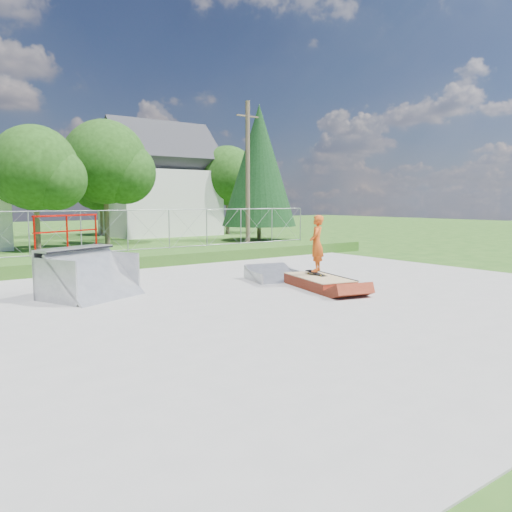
{
  "coord_description": "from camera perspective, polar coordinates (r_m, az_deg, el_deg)",
  "views": [
    {
      "loc": [
        -8.35,
        -10.28,
        2.68
      ],
      "look_at": [
        0.12,
        1.22,
        1.1
      ],
      "focal_mm": 35.0,
      "sensor_mm": 36.0,
      "label": 1
    }
  ],
  "objects": [
    {
      "name": "flat_bank_ramp",
      "position": [
        16.77,
        2.01,
        -2.08
      ],
      "size": [
        1.86,
        1.94,
        0.47
      ],
      "primitive_type": null,
      "rotation": [
        0.0,
        0.0,
        -0.24
      ],
      "color": "#97999E",
      "rests_on": "concrete_pad"
    },
    {
      "name": "tree_left_near",
      "position": [
        28.92,
        -23.42,
        8.88
      ],
      "size": [
        4.76,
        4.48,
        6.65
      ],
      "color": "brown",
      "rests_on": "ground"
    },
    {
      "name": "conifer_tree",
      "position": [
        34.12,
        0.36,
        10.28
      ],
      "size": [
        5.04,
        5.04,
        9.1
      ],
      "color": "brown",
      "rests_on": "ground"
    },
    {
      "name": "concrete_pad",
      "position": [
        13.51,
        2.67,
        -5.05
      ],
      "size": [
        20.0,
        16.0,
        0.04
      ],
      "primitive_type": "cube",
      "color": "gray",
      "rests_on": "ground"
    },
    {
      "name": "quarter_pipe",
      "position": [
        14.42,
        -18.32,
        -0.12
      ],
      "size": [
        2.89,
        2.71,
        2.29
      ],
      "primitive_type": null,
      "rotation": [
        0.0,
        0.0,
        0.42
      ],
      "color": "#97999E",
      "rests_on": "concrete_pad"
    },
    {
      "name": "grind_box",
      "position": [
        15.46,
        7.2,
        -3.03
      ],
      "size": [
        1.73,
        2.69,
        0.37
      ],
      "rotation": [
        0.0,
        0.0,
        -0.23
      ],
      "color": "maroon",
      "rests_on": "concrete_pad"
    },
    {
      "name": "gable_house",
      "position": [
        40.23,
        -10.91,
        7.84
      ],
      "size": [
        8.4,
        6.08,
        8.94
      ],
      "color": "silver",
      "rests_on": "ground"
    },
    {
      "name": "skater",
      "position": [
        15.66,
        6.94,
        1.18
      ],
      "size": [
        0.77,
        0.72,
        1.76
      ],
      "primitive_type": "imported",
      "rotation": [
        0.0,
        0.0,
        3.79
      ],
      "color": "#CE4F15",
      "rests_on": "grind_box"
    },
    {
      "name": "utility_pole",
      "position": [
        27.38,
        -0.95,
        9.07
      ],
      "size": [
        0.24,
        0.24,
        8.0
      ],
      "primitive_type": "cylinder",
      "color": "brown",
      "rests_on": "ground"
    },
    {
      "name": "skateboard",
      "position": [
        15.76,
        6.9,
        -2.01
      ],
      "size": [
        0.24,
        0.8,
        0.13
      ],
      "primitive_type": "cube",
      "rotation": [
        0.14,
        0.0,
        -0.02
      ],
      "color": "black",
      "rests_on": "grind_box"
    },
    {
      "name": "tree_right_far",
      "position": [
        40.96,
        -2.85,
        8.9
      ],
      "size": [
        5.1,
        4.8,
        7.12
      ],
      "color": "brown",
      "rests_on": "ground"
    },
    {
      "name": "tree_back_mid",
      "position": [
        40.49,
        -16.93,
        7.38
      ],
      "size": [
        4.08,
        3.84,
        5.7
      ],
      "color": "brown",
      "rests_on": "ground"
    },
    {
      "name": "grass_berm",
      "position": [
        21.61,
        -13.4,
        -0.32
      ],
      "size": [
        24.0,
        3.0,
        0.5
      ],
      "primitive_type": "cube",
      "color": "#224E16",
      "rests_on": "ground"
    },
    {
      "name": "ground",
      "position": [
        13.51,
        2.67,
        -5.14
      ],
      "size": [
        120.0,
        120.0,
        0.0
      ],
      "primitive_type": "plane",
      "color": "#224E16",
      "rests_on": "ground"
    },
    {
      "name": "tree_center",
      "position": [
        32.16,
        -16.28,
        9.92
      ],
      "size": [
        5.44,
        5.12,
        7.6
      ],
      "color": "brown",
      "rests_on": "ground"
    },
    {
      "name": "chain_link_fence",
      "position": [
        22.43,
        -14.47,
        2.84
      ],
      "size": [
        20.0,
        0.06,
        1.8
      ],
      "primitive_type": null,
      "color": "#919399",
      "rests_on": "grass_berm"
    }
  ]
}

